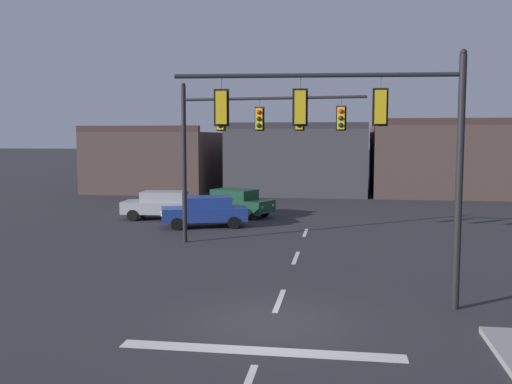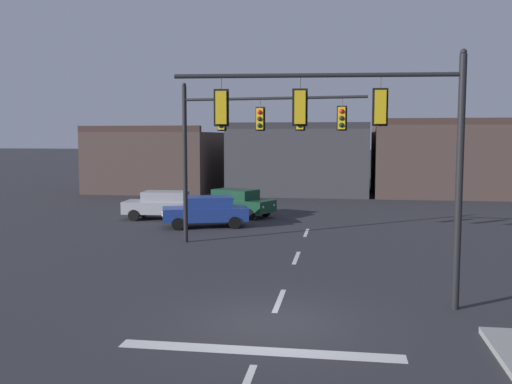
{
  "view_description": "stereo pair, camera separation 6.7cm",
  "coord_description": "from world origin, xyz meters",
  "px_view_note": "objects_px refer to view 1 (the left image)",
  "views": [
    {
      "loc": [
        1.74,
        -14.28,
        4.75
      ],
      "look_at": [
        -0.79,
        2.69,
        3.1
      ],
      "focal_mm": 40.45,
      "sensor_mm": 36.0,
      "label": 1
    },
    {
      "loc": [
        1.8,
        -14.27,
        4.75
      ],
      "look_at": [
        -0.79,
        2.69,
        3.1
      ],
      "focal_mm": 40.45,
      "sensor_mm": 36.0,
      "label": 2
    }
  ],
  "objects_px": {
    "signal_mast_near_side": "(367,132)",
    "car_lot_nearside": "(162,204)",
    "signal_mast_far_side": "(243,132)",
    "car_lot_farside": "(205,211)",
    "car_lot_middle": "(236,202)"
  },
  "relations": [
    {
      "from": "car_lot_nearside",
      "to": "car_lot_middle",
      "type": "xyz_separation_m",
      "value": [
        3.97,
        1.82,
        0.0
      ]
    },
    {
      "from": "car_lot_farside",
      "to": "car_lot_nearside",
      "type": "bearing_deg",
      "value": 141.63
    },
    {
      "from": "signal_mast_far_side",
      "to": "car_lot_farside",
      "type": "relative_size",
      "value": 1.7
    },
    {
      "from": "car_lot_nearside",
      "to": "car_lot_farside",
      "type": "xyz_separation_m",
      "value": [
        3.1,
        -2.45,
        0.0
      ]
    },
    {
      "from": "signal_mast_near_side",
      "to": "car_lot_farside",
      "type": "distance_m",
      "value": 15.92
    },
    {
      "from": "signal_mast_near_side",
      "to": "car_lot_farside",
      "type": "bearing_deg",
      "value": 120.22
    },
    {
      "from": "car_lot_nearside",
      "to": "car_lot_farside",
      "type": "distance_m",
      "value": 3.95
    },
    {
      "from": "car_lot_nearside",
      "to": "car_lot_middle",
      "type": "height_order",
      "value": "same"
    },
    {
      "from": "signal_mast_far_side",
      "to": "car_lot_nearside",
      "type": "relative_size",
      "value": 1.77
    },
    {
      "from": "signal_mast_far_side",
      "to": "car_lot_middle",
      "type": "xyz_separation_m",
      "value": [
        -2.02,
        9.02,
        -4.08
      ]
    },
    {
      "from": "signal_mast_near_side",
      "to": "car_lot_middle",
      "type": "distance_m",
      "value": 19.31
    },
    {
      "from": "signal_mast_near_side",
      "to": "car_lot_nearside",
      "type": "distance_m",
      "value": 19.55
    },
    {
      "from": "car_lot_middle",
      "to": "car_lot_farside",
      "type": "xyz_separation_m",
      "value": [
        -0.87,
        -4.27,
        0.0
      ]
    },
    {
      "from": "signal_mast_far_side",
      "to": "car_lot_farside",
      "type": "xyz_separation_m",
      "value": [
        -2.89,
        4.74,
        -4.08
      ]
    },
    {
      "from": "signal_mast_far_side",
      "to": "car_lot_middle",
      "type": "relative_size",
      "value": 1.69
    }
  ]
}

